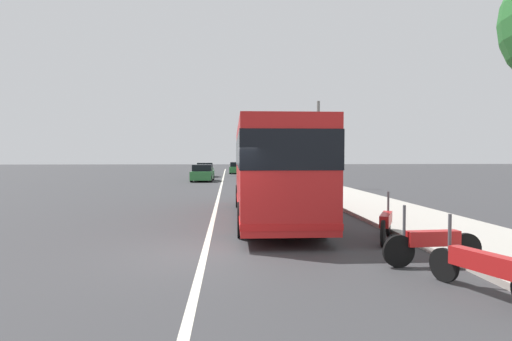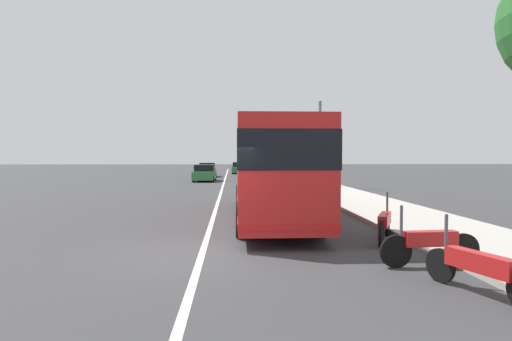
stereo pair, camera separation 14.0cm
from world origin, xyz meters
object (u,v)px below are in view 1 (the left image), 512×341
Objects in this scene: motorcycle_far_end at (483,267)px; car_ahead_same_lane at (237,168)px; car_behind_bus at (205,170)px; utility_pole at (318,144)px; car_far_distant at (203,173)px; motorcycle_angled at (432,243)px; car_oncoming at (248,170)px; coach_bus at (271,166)px; motorcycle_by_tree at (386,223)px.

car_ahead_same_lane is at bearing -15.12° from motorcycle_far_end.
car_ahead_same_lane is 9.29m from car_behind_bus.
utility_pole is (23.03, -2.39, 2.70)m from motorcycle_far_end.
utility_pole is (-8.39, -8.95, 2.44)m from car_far_distant.
motorcycle_far_end is 0.97× the size of motorcycle_angled.
car_far_distant is 1.03× the size of car_oncoming.
coach_bus reaches higher than motorcycle_by_tree.
car_oncoming reaches higher than motorcycle_far_end.
utility_pole reaches higher than motorcycle_far_end.
car_far_distant is at bearing -81.00° from motorcycle_angled.
car_behind_bus is (-1.24, 4.93, 0.06)m from car_oncoming.
utility_pole reaches higher than motorcycle_angled.
car_behind_bus is at bearing 8.35° from coach_bus.
car_oncoming is 7.33m from car_ahead_same_lane.
motorcycle_far_end is at bearing 179.45° from car_oncoming.
car_far_distant is 10.39m from car_oncoming.
motorcycle_by_tree is (2.59, -0.04, 0.00)m from motorcycle_angled.
car_far_distant is 12.51m from utility_pole.
car_far_distant reaches higher than motorcycle_by_tree.
car_behind_bus is (39.45, 6.80, 0.27)m from motorcycle_far_end.
car_far_distant is at bearing 172.04° from car_ahead_same_lane.
utility_pole reaches higher than coach_bus.
motorcycle_angled is at bearing 14.28° from car_far_distant.
car_far_distant is 8.04m from car_behind_bus.
car_behind_bus reaches higher than motorcycle_by_tree.
motorcycle_far_end is 0.47× the size of car_far_distant.
motorcycle_angled is at bearing -154.29° from motorcycle_by_tree.
motorcycle_far_end is at bearing 13.48° from car_far_distant.
car_ahead_same_lane is at bearing 1.25° from coach_bus.
car_ahead_same_lane is (47.94, 3.02, 0.26)m from motorcycle_far_end.
car_far_distant is 1.01× the size of car_ahead_same_lane.
coach_bus is 5.05× the size of motorcycle_far_end.
motorcycle_angled is (1.77, -0.06, 0.01)m from motorcycle_far_end.
motorcycle_angled is 38.31m from car_behind_bus.
utility_pole is at bearing -169.61° from car_oncoming.
motorcycle_angled reaches higher than motorcycle_by_tree.
car_far_distant reaches higher than motorcycle_angled.
car_oncoming is at bearing -16.09° from motorcycle_far_end.
car_oncoming is (38.93, 1.93, 0.19)m from motorcycle_angled.
motorcycle_angled is at bearing 173.74° from utility_pole.
car_oncoming is 0.69× the size of utility_pole.
utility_pole is (18.67, -2.29, 2.68)m from motorcycle_by_tree.
coach_bus is 1.69× the size of utility_pole.
motorcycle_by_tree is (-4.10, -2.71, -1.45)m from coach_bus.
car_ahead_same_lane is at bearing 169.62° from car_far_distant.
motorcycle_angled is 1.04× the size of motorcycle_by_tree.
coach_bus is 23.33m from car_far_distant.
motorcycle_far_end is 4.35m from motorcycle_by_tree.
coach_bus reaches higher than car_ahead_same_lane.
car_oncoming is 0.98× the size of car_ahead_same_lane.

